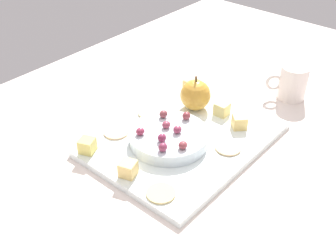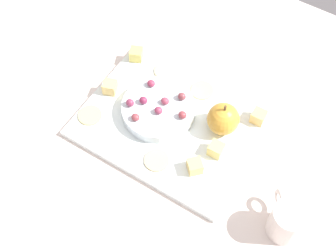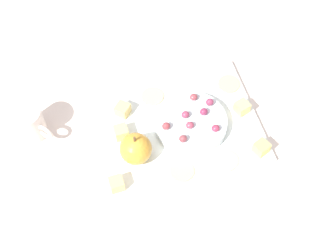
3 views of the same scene
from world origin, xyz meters
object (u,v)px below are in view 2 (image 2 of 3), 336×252
(cheese_cube_2, at_px, (136,54))
(grape_3, at_px, (165,101))
(grape_5, at_px, (143,100))
(cracker_0, at_px, (165,71))
(cracker_1, at_px, (157,160))
(grape_6, at_px, (158,110))
(cheese_cube_0, at_px, (216,149))
(cheese_cube_4, at_px, (195,166))
(serving_dish, at_px, (158,109))
(grape_7, at_px, (182,96))
(cracker_2, at_px, (203,91))
(grape_1, at_px, (151,83))
(grape_2, at_px, (130,103))
(cheese_cube_1, at_px, (110,87))
(grape_4, at_px, (182,115))
(cracker_3, at_px, (90,115))
(apple_whole, at_px, (223,119))
(cup, at_px, (287,221))
(platter, at_px, (170,125))
(cheese_cube_3, at_px, (259,116))
(grape_0, at_px, (135,117))

(cheese_cube_2, relative_size, grape_3, 1.59)
(grape_5, bearing_deg, cracker_0, 97.76)
(cracker_1, bearing_deg, cheese_cube_2, 132.34)
(grape_5, xyz_separation_m, grape_6, (0.04, -0.00, -0.00))
(cheese_cube_0, height_order, grape_3, grape_3)
(cheese_cube_4, bearing_deg, serving_dish, 150.22)
(cheese_cube_2, relative_size, grape_7, 1.59)
(cracker_2, distance_m, grape_1, 0.12)
(cheese_cube_4, xyz_separation_m, grape_1, (-0.17, 0.11, 0.02))
(grape_2, height_order, grape_6, grape_2)
(cheese_cube_1, bearing_deg, grape_4, 3.09)
(cracker_3, height_order, grape_6, grape_6)
(apple_whole, height_order, cracker_1, apple_whole)
(cracker_1, bearing_deg, serving_dish, 120.65)
(grape_6, height_order, cup, cup)
(cracker_1, relative_size, grape_1, 2.88)
(cheese_cube_2, relative_size, cup, 0.33)
(platter, xyz_separation_m, cracker_2, (0.02, 0.11, 0.01))
(cheese_cube_3, bearing_deg, platter, -145.65)
(cheese_cube_4, distance_m, cup, 0.20)
(platter, height_order, cup, cup)
(cheese_cube_0, height_order, cheese_cube_2, same)
(cracker_2, distance_m, grape_4, 0.10)
(cheese_cube_0, distance_m, grape_4, 0.10)
(cheese_cube_4, bearing_deg, cheese_cube_2, 145.49)
(apple_whole, distance_m, cheese_cube_2, 0.26)
(grape_7, bearing_deg, grape_5, -140.79)
(serving_dish, height_order, cracker_2, serving_dish)
(grape_1, height_order, grape_7, grape_7)
(cracker_0, xyz_separation_m, grape_3, (0.05, -0.09, 0.03))
(cheese_cube_3, height_order, grape_4, grape_4)
(cheese_cube_2, distance_m, grape_3, 0.16)
(serving_dish, relative_size, cracker_2, 3.07)
(cheese_cube_1, xyz_separation_m, grape_6, (0.13, -0.01, 0.02))
(platter, bearing_deg, grape_7, 93.87)
(cheese_cube_4, height_order, grape_1, grape_1)
(platter, distance_m, grape_2, 0.10)
(cheese_cube_1, xyz_separation_m, grape_1, (0.08, 0.04, 0.02))
(grape_6, relative_size, cup, 0.21)
(cracker_3, height_order, grape_0, grape_0)
(serving_dish, relative_size, cheese_cube_1, 5.57)
(cheese_cube_2, bearing_deg, cracker_0, 1.82)
(cracker_0, xyz_separation_m, cracker_3, (-0.07, -0.19, 0.00))
(platter, distance_m, serving_dish, 0.04)
(cracker_1, distance_m, cracker_2, 0.20)
(grape_3, bearing_deg, cup, -17.87)
(cheese_cube_2, xyz_separation_m, cracker_2, (0.17, -0.00, -0.01))
(platter, distance_m, cheese_cube_0, 0.12)
(cracker_3, distance_m, grape_0, 0.11)
(cheese_cube_3, xyz_separation_m, cup, (0.14, -0.18, 0.01))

